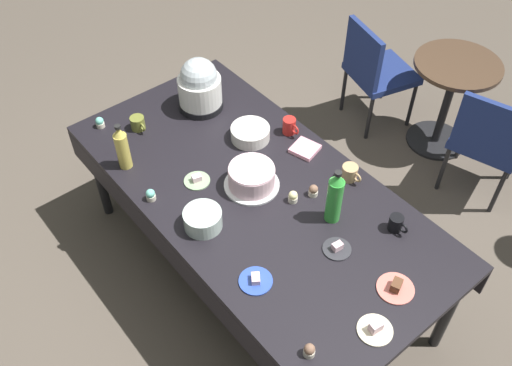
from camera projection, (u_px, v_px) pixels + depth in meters
name	position (u px, v px, depth m)	size (l,w,h in m)	color
ground	(256.00, 270.00, 3.56)	(9.00, 9.00, 0.00)	brown
potluck_table	(256.00, 197.00, 3.06)	(2.20, 1.10, 0.75)	black
frosted_layer_cake	(251.00, 178.00, 2.99)	(0.30, 0.30, 0.13)	silver
slow_cooker	(200.00, 86.00, 3.38)	(0.27, 0.27, 0.34)	black
glass_salad_bowl	(203.00, 219.00, 2.81)	(0.19, 0.19, 0.10)	#B2C6BC
ceramic_snack_bowl	(250.00, 133.00, 3.27)	(0.23, 0.23, 0.08)	silver
dessert_plate_cobalt	(256.00, 280.00, 2.61)	(0.16, 0.16, 0.04)	#2D4CB2
dessert_plate_charcoal	(337.00, 248.00, 2.74)	(0.14, 0.14, 0.04)	#2D2D33
dessert_plate_coral	(396.00, 287.00, 2.58)	(0.17, 0.17, 0.05)	#E07266
dessert_plate_sage	(197.00, 180.00, 3.05)	(0.14, 0.14, 0.04)	#8CA87F
dessert_plate_cream	(375.00, 329.00, 2.44)	(0.16, 0.16, 0.06)	beige
cupcake_vanilla	(100.00, 122.00, 3.34)	(0.05, 0.05, 0.07)	beige
cupcake_berry	(293.00, 197.00, 2.94)	(0.05, 0.05, 0.07)	beige
cupcake_cocoa	(151.00, 195.00, 2.95)	(0.05, 0.05, 0.07)	beige
cupcake_lemon	(309.00, 350.00, 2.35)	(0.05, 0.05, 0.07)	beige
cupcake_mint	(313.00, 191.00, 2.97)	(0.05, 0.05, 0.07)	beige
soda_bottle_ginger_ale	(122.00, 148.00, 3.04)	(0.07, 0.07, 0.29)	gold
soda_bottle_lime_soda	(335.00, 197.00, 2.77)	(0.08, 0.08, 0.33)	green
coffee_mug_tan	(350.00, 173.00, 3.04)	(0.13, 0.09, 0.09)	tan
coffee_mug_black	(396.00, 223.00, 2.80)	(0.11, 0.07, 0.09)	black
coffee_mug_red	(290.00, 126.00, 3.29)	(0.12, 0.08, 0.10)	#B2231E
coffee_mug_olive	(138.00, 123.00, 3.32)	(0.12, 0.08, 0.08)	olive
paper_napkin_stack	(305.00, 149.00, 3.22)	(0.14, 0.14, 0.02)	pink
maroon_chair_left	(375.00, 68.00, 4.21)	(0.54, 0.54, 0.85)	navy
maroon_chair_right	(488.00, 138.00, 3.68)	(0.55, 0.55, 0.85)	navy
round_cafe_table	(451.00, 89.00, 4.02)	(0.60, 0.60, 0.72)	#473323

